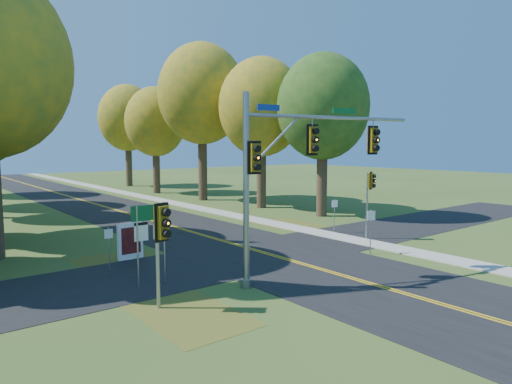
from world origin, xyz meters
TOP-DOWN VIEW (x-y plane):
  - ground at (0.00, 0.00)m, footprint 160.00×160.00m
  - road_main at (0.00, 0.00)m, footprint 8.00×160.00m
  - road_cross at (0.00, 2.00)m, footprint 60.00×6.00m
  - centerline_left at (-0.10, 0.00)m, footprint 0.10×160.00m
  - centerline_right at (0.10, 0.00)m, footprint 0.10×160.00m
  - sidewalk_east at (6.20, 0.00)m, footprint 1.60×160.00m
  - leaf_patch_w_near at (-6.50, 4.00)m, footprint 4.00×6.00m
  - leaf_patch_e at (6.80, 6.00)m, footprint 3.50×8.00m
  - leaf_patch_w_far at (-7.50, -3.00)m, footprint 3.00×5.00m
  - tree_e_a at (11.57, 8.77)m, footprint 7.20×7.20m
  - tree_e_b at (10.97, 15.58)m, footprint 7.60×7.60m
  - tree_e_c at (9.88, 23.69)m, footprint 8.80×8.80m
  - tree_e_d at (9.26, 32.87)m, footprint 7.00×7.00m
  - tree_e_e at (10.47, 43.58)m, footprint 7.80×7.80m
  - traffic_mast at (-2.16, -2.45)m, footprint 8.32×1.90m
  - east_signal_pole at (7.19, 0.76)m, footprint 0.45×0.54m
  - ped_signal_pole at (-7.95, -2.18)m, footprint 0.58×0.68m
  - route_sign_cluster at (-7.06, 0.52)m, footprint 1.57×0.17m
  - info_kiosk at (-5.97, 5.13)m, footprint 1.32×0.29m
  - reg_sign_e_north at (7.09, 3.43)m, footprint 0.41×0.13m
  - reg_sign_e_south at (4.20, -1.62)m, footprint 0.42×0.21m
  - reg_sign_w at (-7.62, 3.58)m, footprint 0.38×0.06m

SIDE VIEW (x-z plane):
  - ground at x=0.00m, z-range 0.00..0.00m
  - leaf_patch_w_near at x=-6.50m, z-range 0.00..0.01m
  - leaf_patch_e at x=6.80m, z-range 0.00..0.01m
  - leaf_patch_w_far at x=-7.50m, z-range 0.00..0.01m
  - road_cross at x=0.00m, z-range 0.00..0.02m
  - road_main at x=0.00m, z-range 0.00..0.02m
  - centerline_left at x=-0.10m, z-range 0.02..0.03m
  - centerline_right at x=0.10m, z-range 0.02..0.03m
  - sidewalk_east at x=6.20m, z-range 0.00..0.06m
  - info_kiosk at x=-5.97m, z-range 0.00..1.81m
  - reg_sign_w at x=-7.62m, z-range 0.37..2.36m
  - reg_sign_e_north at x=7.09m, z-range 0.40..2.58m
  - reg_sign_e_south at x=4.20m, z-range 0.43..2.76m
  - route_sign_cluster at x=-7.06m, z-range 0.69..4.06m
  - ped_signal_pole at x=-7.95m, z-range 0.90..4.61m
  - east_signal_pole at x=7.19m, z-range 1.05..5.10m
  - traffic_mast at x=-2.16m, z-range 1.10..8.77m
  - tree_e_d at x=9.26m, z-range 2.08..14.40m
  - tree_e_a at x=11.57m, z-range 2.16..14.90m
  - tree_e_b at x=10.97m, z-range 2.23..15.56m
  - tree_e_e at x=10.47m, z-range 2.32..16.06m
  - tree_e_c at x=9.88m, z-range 2.77..18.56m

